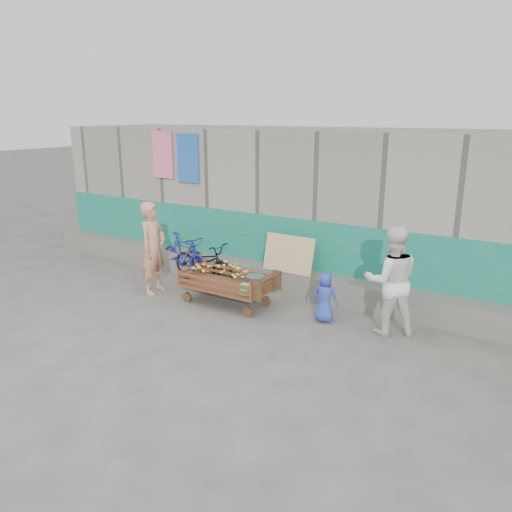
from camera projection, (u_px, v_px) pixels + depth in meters
The scene contains 9 objects.
ground at pixel (203, 333), 7.78m from camera, with size 80.00×80.00×0.00m, color #4F4C49.
building_wall at pixel (317, 203), 10.67m from camera, with size 12.00×3.50×3.00m.
banana_cart at pixel (224, 277), 8.86m from camera, with size 1.74×0.79×0.74m.
bench at pixel (204, 280), 9.70m from camera, with size 1.00×0.30×0.25m.
vendor_man at pixel (153, 248), 9.34m from camera, with size 0.64×0.42×1.74m, color tan.
woman at pixel (391, 281), 7.59m from camera, with size 0.83×0.64×1.70m, color white.
child at pixel (325, 297), 8.13m from camera, with size 0.41×0.27×0.84m, color #2D42AD.
bicycle_dark at pixel (204, 261), 10.13m from camera, with size 0.54×1.55×0.81m, color black.
bicycle_blue at pixel (184, 255), 10.38m from camera, with size 0.43×1.52×0.92m, color navy.
Camera 1 is at (4.49, -5.62, 3.31)m, focal length 35.00 mm.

